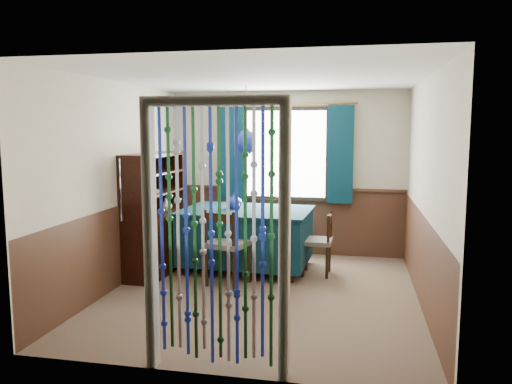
% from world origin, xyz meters
% --- Properties ---
extents(floor, '(4.00, 4.00, 0.00)m').
position_xyz_m(floor, '(0.00, 0.00, 0.00)').
color(floor, brown).
rests_on(floor, ground).
extents(ceiling, '(4.00, 4.00, 0.00)m').
position_xyz_m(ceiling, '(0.00, 0.00, 2.50)').
color(ceiling, silver).
rests_on(ceiling, ground).
extents(wall_back, '(3.60, 0.00, 3.60)m').
position_xyz_m(wall_back, '(0.00, 2.00, 1.25)').
color(wall_back, '#C0B69D').
rests_on(wall_back, ground).
extents(wall_front, '(3.60, 0.00, 3.60)m').
position_xyz_m(wall_front, '(0.00, -2.00, 1.25)').
color(wall_front, '#C0B69D').
rests_on(wall_front, ground).
extents(wall_left, '(0.00, 4.00, 4.00)m').
position_xyz_m(wall_left, '(-1.80, 0.00, 1.25)').
color(wall_left, '#C0B69D').
rests_on(wall_left, ground).
extents(wall_right, '(0.00, 4.00, 4.00)m').
position_xyz_m(wall_right, '(1.80, 0.00, 1.25)').
color(wall_right, '#C0B69D').
rests_on(wall_right, ground).
extents(wainscot_back, '(3.60, 0.00, 3.60)m').
position_xyz_m(wainscot_back, '(0.00, 1.99, 0.50)').
color(wainscot_back, '#422719').
rests_on(wainscot_back, ground).
extents(wainscot_front, '(3.60, 0.00, 3.60)m').
position_xyz_m(wainscot_front, '(0.00, -1.99, 0.50)').
color(wainscot_front, '#422719').
rests_on(wainscot_front, ground).
extents(wainscot_left, '(0.00, 4.00, 4.00)m').
position_xyz_m(wainscot_left, '(-1.79, 0.00, 0.50)').
color(wainscot_left, '#422719').
rests_on(wainscot_left, ground).
extents(wainscot_right, '(0.00, 4.00, 4.00)m').
position_xyz_m(wainscot_right, '(1.79, 0.00, 0.50)').
color(wainscot_right, '#422719').
rests_on(wainscot_right, ground).
extents(window, '(1.32, 0.12, 1.42)m').
position_xyz_m(window, '(0.00, 1.95, 1.55)').
color(window, black).
rests_on(window, wall_back).
extents(doorway, '(1.16, 0.12, 2.18)m').
position_xyz_m(doorway, '(0.00, -1.94, 1.05)').
color(doorway, silver).
rests_on(doorway, ground).
extents(dining_table, '(1.80, 1.28, 0.84)m').
position_xyz_m(dining_table, '(-0.40, 0.97, 0.48)').
color(dining_table, '#0A2836').
rests_on(dining_table, floor).
extents(chair_near, '(0.58, 0.56, 0.96)m').
position_xyz_m(chair_near, '(-0.50, 0.24, 0.51)').
color(chair_near, black).
rests_on(chair_near, floor).
extents(chair_far, '(0.49, 0.47, 0.89)m').
position_xyz_m(chair_far, '(-0.31, 1.72, 0.47)').
color(chair_far, black).
rests_on(chair_far, floor).
extents(chair_left, '(0.55, 0.57, 0.90)m').
position_xyz_m(chair_left, '(-1.39, 1.07, 0.48)').
color(chair_left, black).
rests_on(chair_left, floor).
extents(chair_right, '(0.41, 0.43, 0.83)m').
position_xyz_m(chair_right, '(0.59, 0.92, 0.44)').
color(chair_right, black).
rests_on(chair_right, floor).
extents(sideboard, '(0.50, 1.25, 1.61)m').
position_xyz_m(sideboard, '(-1.57, 0.59, 0.57)').
color(sideboard, black).
rests_on(sideboard, floor).
extents(pendant_lamp, '(0.27, 0.27, 0.92)m').
position_xyz_m(pendant_lamp, '(-0.40, 0.97, 1.75)').
color(pendant_lamp, olive).
rests_on(pendant_lamp, ceiling).
extents(vase_table, '(0.23, 0.23, 0.21)m').
position_xyz_m(vase_table, '(-0.58, 1.01, 0.94)').
color(vase_table, navy).
rests_on(vase_table, dining_table).
extents(bowl_shelf, '(0.27, 0.27, 0.05)m').
position_xyz_m(bowl_shelf, '(-1.51, 0.40, 1.13)').
color(bowl_shelf, beige).
rests_on(bowl_shelf, sideboard).
extents(vase_sideboard, '(0.19, 0.19, 0.20)m').
position_xyz_m(vase_sideboard, '(-1.51, 0.81, 0.90)').
color(vase_sideboard, beige).
rests_on(vase_sideboard, sideboard).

